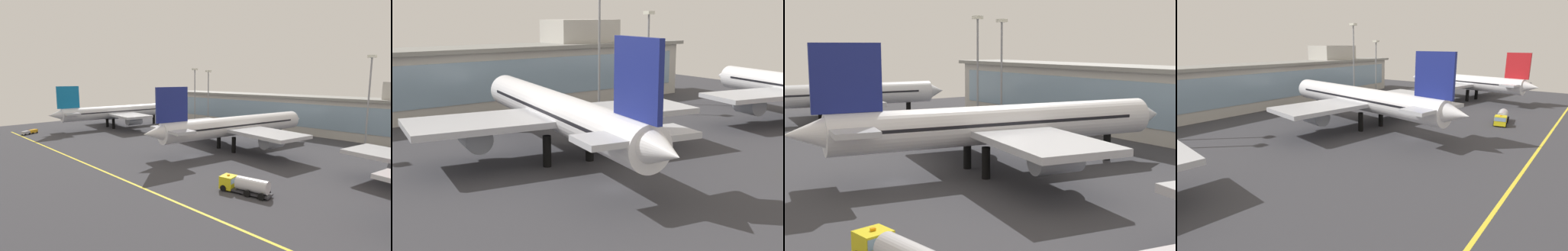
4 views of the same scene
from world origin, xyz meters
The scene contains 5 objects.
ground_plane centered at (0.00, 0.00, 0.00)m, with size 180.00×180.00×0.00m, color #38383D.
airliner_near_left centered at (-54.97, 11.65, 6.03)m, with size 37.51×51.30×16.53m.
airliner_near_right centered at (2.25, 14.44, 6.33)m, with size 41.53×55.04×17.35m.
apron_light_mast_centre centered at (-36.86, 37.05, 15.28)m, with size 1.80×1.80×23.30m.
apron_light_mast_far_east centered at (-32.07, 39.98, 14.84)m, with size 1.80×1.80×22.51m.
Camera 3 is at (59.55, -27.01, 17.04)m, focal length 48.72 mm.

